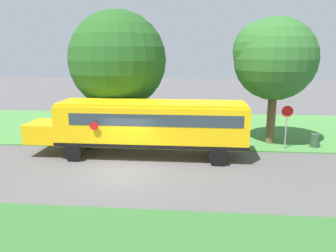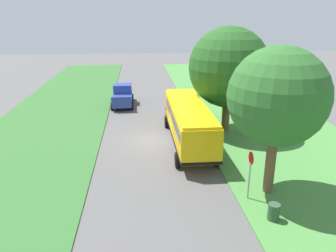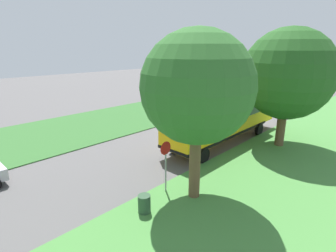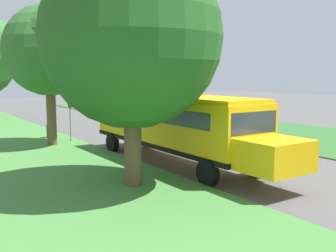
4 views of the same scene
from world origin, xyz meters
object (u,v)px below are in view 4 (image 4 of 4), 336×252
at_px(oak_tree_beside_bus, 130,39).
at_px(school_bus, 174,122).
at_px(oak_tree_roadside_mid, 50,48).
at_px(car_silver_nearest, 122,112).
at_px(stop_sign, 70,114).
at_px(trash_bin, 51,132).

bearing_deg(oak_tree_beside_bus, school_bus, 34.03).
height_order(oak_tree_beside_bus, oak_tree_roadside_mid, oak_tree_beside_bus).
bearing_deg(car_silver_nearest, stop_sign, -134.79).
bearing_deg(trash_bin, oak_tree_beside_bus, -94.55).
distance_m(oak_tree_beside_bus, oak_tree_roadside_mid, 9.76).
height_order(stop_sign, trash_bin, stop_sign).
height_order(school_bus, oak_tree_roadside_mid, oak_tree_roadside_mid).
distance_m(school_bus, oak_tree_roadside_mid, 8.83).
distance_m(car_silver_nearest, stop_sign, 10.54).
bearing_deg(trash_bin, stop_sign, -73.25).
relative_size(school_bus, oak_tree_roadside_mid, 1.55).
relative_size(oak_tree_beside_bus, trash_bin, 9.49).
xyz_separation_m(school_bus, oak_tree_beside_bus, (-3.58, -2.42, 3.37)).
bearing_deg(car_silver_nearest, oak_tree_roadside_mid, -136.45).
bearing_deg(school_bus, oak_tree_beside_bus, -145.97).
xyz_separation_m(school_bus, trash_bin, (-2.58, 10.14, -1.47)).
relative_size(oak_tree_roadside_mid, stop_sign, 2.92).
height_order(car_silver_nearest, oak_tree_beside_bus, oak_tree_beside_bus).
bearing_deg(stop_sign, school_bus, -76.33).
bearing_deg(trash_bin, school_bus, -75.72).
bearing_deg(car_silver_nearest, oak_tree_beside_bus, -116.48).
xyz_separation_m(car_silver_nearest, oak_tree_roadside_mid, (-8.73, -8.30, 4.69)).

